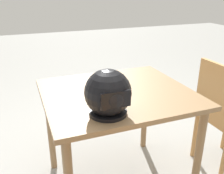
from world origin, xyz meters
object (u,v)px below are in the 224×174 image
dining_table (117,106)px  motorcycle_helmet (108,94)px  chair_side (222,112)px  pizza (107,85)px

dining_table → motorcycle_helmet: 0.39m
chair_side → dining_table: bearing=-6.9°
pizza → chair_side: (-0.88, 0.18, -0.29)m
dining_table → chair_side: size_ratio=1.06×
pizza → chair_side: chair_side is taller
dining_table → motorcycle_helmet: motorcycle_helmet is taller
dining_table → chair_side: (-0.84, 0.10, -0.16)m
pizza → chair_side: size_ratio=0.28×
dining_table → motorcycle_helmet: bearing=58.9°
dining_table → motorcycle_helmet: (0.16, 0.27, 0.22)m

